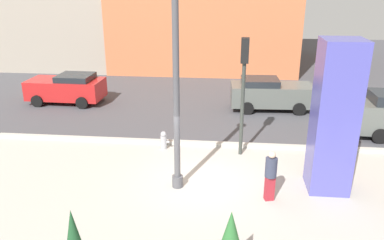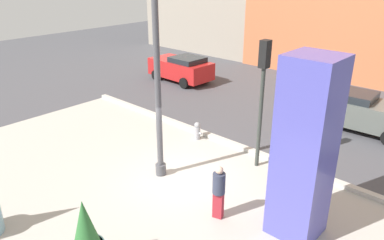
{
  "view_description": "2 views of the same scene",
  "coord_description": "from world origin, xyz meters",
  "px_view_note": "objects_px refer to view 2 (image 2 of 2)",
  "views": [
    {
      "loc": [
        0.87,
        -11.6,
        6.52
      ],
      "look_at": [
        -0.38,
        0.89,
        1.92
      ],
      "focal_mm": 36.45,
      "sensor_mm": 36.0,
      "label": 1
    },
    {
      "loc": [
        7.61,
        -7.9,
        6.72
      ],
      "look_at": [
        -0.06,
        0.51,
        1.98
      ],
      "focal_mm": 34.9,
      "sensor_mm": 36.0,
      "label": 2
    }
  ],
  "objects_px": {
    "fire_hydrant": "(197,131)",
    "car_far_lane": "(363,112)",
    "traffic_light_corner": "(263,85)",
    "potted_plant_by_pillar": "(86,236)",
    "pedestrian_on_sidewalk": "(219,190)",
    "art_pillar_blue": "(305,151)",
    "car_curb_west": "(181,68)",
    "lamp_post": "(158,89)"
  },
  "relations": [
    {
      "from": "lamp_post",
      "to": "fire_hydrant",
      "type": "height_order",
      "value": "lamp_post"
    },
    {
      "from": "potted_plant_by_pillar",
      "to": "pedestrian_on_sidewalk",
      "type": "xyz_separation_m",
      "value": [
        1.19,
        3.51,
        0.12
      ]
    },
    {
      "from": "fire_hydrant",
      "to": "potted_plant_by_pillar",
      "type": "bearing_deg",
      "value": -68.84
    },
    {
      "from": "art_pillar_blue",
      "to": "traffic_light_corner",
      "type": "bearing_deg",
      "value": 139.69
    },
    {
      "from": "lamp_post",
      "to": "pedestrian_on_sidewalk",
      "type": "relative_size",
      "value": 3.83
    },
    {
      "from": "potted_plant_by_pillar",
      "to": "car_far_lane",
      "type": "bearing_deg",
      "value": 81.12
    },
    {
      "from": "potted_plant_by_pillar",
      "to": "art_pillar_blue",
      "type": "bearing_deg",
      "value": 55.11
    },
    {
      "from": "fire_hydrant",
      "to": "car_far_lane",
      "type": "bearing_deg",
      "value": 49.91
    },
    {
      "from": "art_pillar_blue",
      "to": "potted_plant_by_pillar",
      "type": "distance_m",
      "value": 5.68
    },
    {
      "from": "art_pillar_blue",
      "to": "potted_plant_by_pillar",
      "type": "xyz_separation_m",
      "value": [
        -3.11,
        -4.46,
        -1.63
      ]
    },
    {
      "from": "potted_plant_by_pillar",
      "to": "pedestrian_on_sidewalk",
      "type": "relative_size",
      "value": 1.08
    },
    {
      "from": "art_pillar_blue",
      "to": "potted_plant_by_pillar",
      "type": "relative_size",
      "value": 2.71
    },
    {
      "from": "art_pillar_blue",
      "to": "traffic_light_corner",
      "type": "relative_size",
      "value": 1.08
    },
    {
      "from": "potted_plant_by_pillar",
      "to": "pedestrian_on_sidewalk",
      "type": "bearing_deg",
      "value": 71.24
    },
    {
      "from": "potted_plant_by_pillar",
      "to": "car_far_lane",
      "type": "relative_size",
      "value": 0.42
    },
    {
      "from": "art_pillar_blue",
      "to": "car_far_lane",
      "type": "relative_size",
      "value": 1.14
    },
    {
      "from": "potted_plant_by_pillar",
      "to": "car_curb_west",
      "type": "xyz_separation_m",
      "value": [
        -9.03,
        12.62,
        0.03
      ]
    },
    {
      "from": "fire_hydrant",
      "to": "pedestrian_on_sidewalk",
      "type": "xyz_separation_m",
      "value": [
        3.9,
        -3.49,
        0.55
      ]
    },
    {
      "from": "art_pillar_blue",
      "to": "fire_hydrant",
      "type": "relative_size",
      "value": 6.49
    },
    {
      "from": "lamp_post",
      "to": "car_far_lane",
      "type": "xyz_separation_m",
      "value": [
        3.71,
        8.53,
        -2.24
      ]
    },
    {
      "from": "car_far_lane",
      "to": "car_curb_west",
      "type": "xyz_separation_m",
      "value": [
        -10.99,
        0.07,
        -0.02
      ]
    },
    {
      "from": "art_pillar_blue",
      "to": "fire_hydrant",
      "type": "bearing_deg",
      "value": 156.4
    },
    {
      "from": "car_far_lane",
      "to": "lamp_post",
      "type": "bearing_deg",
      "value": -113.5
    },
    {
      "from": "car_curb_west",
      "to": "art_pillar_blue",
      "type": "bearing_deg",
      "value": -33.92
    },
    {
      "from": "car_far_lane",
      "to": "art_pillar_blue",
      "type": "bearing_deg",
      "value": -81.91
    },
    {
      "from": "fire_hydrant",
      "to": "art_pillar_blue",
      "type": "bearing_deg",
      "value": -23.6
    },
    {
      "from": "lamp_post",
      "to": "car_far_lane",
      "type": "distance_m",
      "value": 9.56
    },
    {
      "from": "pedestrian_on_sidewalk",
      "to": "art_pillar_blue",
      "type": "bearing_deg",
      "value": 26.36
    },
    {
      "from": "lamp_post",
      "to": "fire_hydrant",
      "type": "distance_m",
      "value": 4.15
    },
    {
      "from": "art_pillar_blue",
      "to": "car_curb_west",
      "type": "bearing_deg",
      "value": 146.08
    },
    {
      "from": "lamp_post",
      "to": "art_pillar_blue",
      "type": "relative_size",
      "value": 1.3
    },
    {
      "from": "fire_hydrant",
      "to": "car_far_lane",
      "type": "xyz_separation_m",
      "value": [
        4.67,
        5.55,
        0.48
      ]
    },
    {
      "from": "potted_plant_by_pillar",
      "to": "traffic_light_corner",
      "type": "bearing_deg",
      "value": 87.0
    },
    {
      "from": "potted_plant_by_pillar",
      "to": "car_curb_west",
      "type": "distance_m",
      "value": 15.52
    },
    {
      "from": "potted_plant_by_pillar",
      "to": "lamp_post",
      "type": "bearing_deg",
      "value": 113.45
    },
    {
      "from": "art_pillar_blue",
      "to": "traffic_light_corner",
      "type": "distance_m",
      "value": 3.66
    },
    {
      "from": "traffic_light_corner",
      "to": "potted_plant_by_pillar",
      "type": "bearing_deg",
      "value": -93.0
    },
    {
      "from": "traffic_light_corner",
      "to": "car_far_lane",
      "type": "distance_m",
      "value": 6.37
    },
    {
      "from": "traffic_light_corner",
      "to": "car_far_lane",
      "type": "bearing_deg",
      "value": 74.43
    },
    {
      "from": "lamp_post",
      "to": "pedestrian_on_sidewalk",
      "type": "height_order",
      "value": "lamp_post"
    },
    {
      "from": "car_far_lane",
      "to": "pedestrian_on_sidewalk",
      "type": "relative_size",
      "value": 2.57
    },
    {
      "from": "fire_hydrant",
      "to": "traffic_light_corner",
      "type": "height_order",
      "value": "traffic_light_corner"
    }
  ]
}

